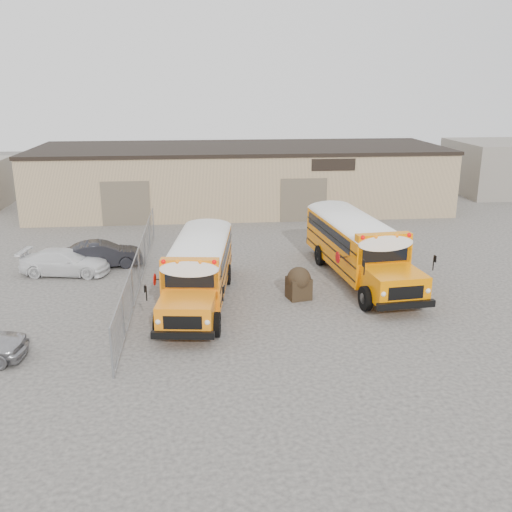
{
  "coord_description": "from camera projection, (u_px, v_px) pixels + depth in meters",
  "views": [
    {
      "loc": [
        -2.99,
        -22.96,
        9.26
      ],
      "look_at": [
        -0.55,
        1.96,
        1.6
      ],
      "focal_mm": 40.0,
      "sensor_mm": 36.0,
      "label": 1
    }
  ],
  "objects": [
    {
      "name": "tarp_bundle",
      "position": [
        299.0,
        283.0,
        25.24
      ],
      "size": [
        1.15,
        1.08,
        1.46
      ],
      "color": "black",
      "rests_on": "ground"
    },
    {
      "name": "warehouse",
      "position": [
        240.0,
        177.0,
        43.17
      ],
      "size": [
        30.2,
        10.2,
        4.67
      ],
      "color": "tan",
      "rests_on": "ground"
    },
    {
      "name": "car_white",
      "position": [
        65.0,
        262.0,
        28.49
      ],
      "size": [
        4.62,
        2.42,
        1.28
      ],
      "primitive_type": "imported",
      "rotation": [
        0.0,
        0.0,
        1.42
      ],
      "color": "white",
      "rests_on": "ground"
    },
    {
      "name": "school_bus_left",
      "position": [
        212.0,
        232.0,
        30.43
      ],
      "size": [
        3.5,
        9.65,
        2.76
      ],
      "color": "orange",
      "rests_on": "ground"
    },
    {
      "name": "school_bus_right",
      "position": [
        319.0,
        215.0,
        33.71
      ],
      "size": [
        3.52,
        10.48,
        3.01
      ],
      "color": "#FF8400",
      "rests_on": "ground"
    },
    {
      "name": "chainlink_fence",
      "position": [
        139.0,
        267.0,
        26.87
      ],
      "size": [
        0.07,
        18.07,
        1.81
      ],
      "color": "gray",
      "rests_on": "ground"
    },
    {
      "name": "ground",
      "position": [
        273.0,
        304.0,
        24.84
      ],
      "size": [
        120.0,
        120.0,
        0.0
      ],
      "primitive_type": "plane",
      "color": "#3E3C39",
      "rests_on": "ground"
    },
    {
      "name": "car_dark",
      "position": [
        102.0,
        255.0,
        29.59
      ],
      "size": [
        4.29,
        2.11,
        1.35
      ],
      "primitive_type": "imported",
      "rotation": [
        0.0,
        0.0,
        1.74
      ],
      "color": "black",
      "rests_on": "ground"
    }
  ]
}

